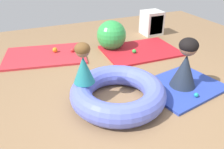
{
  "coord_description": "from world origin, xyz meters",
  "views": [
    {
      "loc": [
        -1.28,
        -2.31,
        1.89
      ],
      "look_at": [
        -0.15,
        0.29,
        0.33
      ],
      "focal_mm": 37.32,
      "sensor_mm": 36.0,
      "label": 1
    }
  ],
  "objects_px": {
    "play_ball_orange": "(55,50)",
    "exercise_ball_large": "(111,35)",
    "inflatable_cushion": "(118,93)",
    "child_in_teal": "(83,64)",
    "storage_cube": "(152,23)",
    "play_ball_green": "(134,51)",
    "adult_seated": "(186,64)",
    "play_ball_teal": "(196,95)",
    "play_ball_red": "(73,50)"
  },
  "relations": [
    {
      "from": "play_ball_red",
      "to": "inflatable_cushion",
      "type": "bearing_deg",
      "value": -85.87
    },
    {
      "from": "play_ball_teal",
      "to": "play_ball_red",
      "type": "xyz_separation_m",
      "value": [
        -1.16,
        2.24,
        0.01
      ]
    },
    {
      "from": "adult_seated",
      "to": "play_ball_orange",
      "type": "relative_size",
      "value": 7.59
    },
    {
      "from": "play_ball_green",
      "to": "exercise_ball_large",
      "type": "relative_size",
      "value": 0.13
    },
    {
      "from": "play_ball_orange",
      "to": "play_ball_green",
      "type": "bearing_deg",
      "value": -25.31
    },
    {
      "from": "child_in_teal",
      "to": "play_ball_orange",
      "type": "distance_m",
      "value": 1.85
    },
    {
      "from": "adult_seated",
      "to": "exercise_ball_large",
      "type": "xyz_separation_m",
      "value": [
        -0.38,
        1.83,
        -0.11
      ]
    },
    {
      "from": "play_ball_green",
      "to": "play_ball_teal",
      "type": "relative_size",
      "value": 1.27
    },
    {
      "from": "child_in_teal",
      "to": "play_ball_green",
      "type": "relative_size",
      "value": 6.84
    },
    {
      "from": "exercise_ball_large",
      "to": "storage_cube",
      "type": "bearing_deg",
      "value": 20.29
    },
    {
      "from": "play_ball_green",
      "to": "play_ball_teal",
      "type": "distance_m",
      "value": 1.7
    },
    {
      "from": "play_ball_red",
      "to": "exercise_ball_large",
      "type": "xyz_separation_m",
      "value": [
        0.81,
        -0.08,
        0.22
      ]
    },
    {
      "from": "inflatable_cushion",
      "to": "play_ball_orange",
      "type": "xyz_separation_m",
      "value": [
        -0.46,
        1.99,
        -0.06
      ]
    },
    {
      "from": "child_in_teal",
      "to": "play_ball_teal",
      "type": "height_order",
      "value": "child_in_teal"
    },
    {
      "from": "adult_seated",
      "to": "child_in_teal",
      "type": "bearing_deg",
      "value": 99.36
    },
    {
      "from": "adult_seated",
      "to": "storage_cube",
      "type": "distance_m",
      "value": 2.48
    },
    {
      "from": "inflatable_cushion",
      "to": "play_ball_red",
      "type": "height_order",
      "value": "inflatable_cushion"
    },
    {
      "from": "inflatable_cushion",
      "to": "storage_cube",
      "type": "relative_size",
      "value": 2.32
    },
    {
      "from": "play_ball_teal",
      "to": "exercise_ball_large",
      "type": "xyz_separation_m",
      "value": [
        -0.35,
        2.16,
        0.23
      ]
    },
    {
      "from": "child_in_teal",
      "to": "play_ball_teal",
      "type": "xyz_separation_m",
      "value": [
        1.43,
        -0.59,
        -0.5
      ]
    },
    {
      "from": "adult_seated",
      "to": "exercise_ball_large",
      "type": "distance_m",
      "value": 1.87
    },
    {
      "from": "play_ball_green",
      "to": "play_ball_red",
      "type": "relative_size",
      "value": 1.04
    },
    {
      "from": "play_ball_red",
      "to": "storage_cube",
      "type": "bearing_deg",
      "value": 10.6
    },
    {
      "from": "play_ball_teal",
      "to": "play_ball_orange",
      "type": "bearing_deg",
      "value": 122.07
    },
    {
      "from": "play_ball_green",
      "to": "play_ball_red",
      "type": "bearing_deg",
      "value": 153.68
    },
    {
      "from": "adult_seated",
      "to": "storage_cube",
      "type": "height_order",
      "value": "adult_seated"
    },
    {
      "from": "play_ball_red",
      "to": "adult_seated",
      "type": "bearing_deg",
      "value": -58.14
    },
    {
      "from": "child_in_teal",
      "to": "play_ball_teal",
      "type": "distance_m",
      "value": 1.63
    },
    {
      "from": "play_ball_green",
      "to": "exercise_ball_large",
      "type": "distance_m",
      "value": 0.59
    },
    {
      "from": "child_in_teal",
      "to": "storage_cube",
      "type": "xyz_separation_m",
      "value": [
        2.35,
        2.04,
        -0.29
      ]
    },
    {
      "from": "child_in_teal",
      "to": "exercise_ball_large",
      "type": "xyz_separation_m",
      "value": [
        1.08,
        1.57,
        -0.27
      ]
    },
    {
      "from": "play_ball_teal",
      "to": "play_ball_orange",
      "type": "xyz_separation_m",
      "value": [
        -1.49,
        2.37,
        0.02
      ]
    },
    {
      "from": "play_ball_orange",
      "to": "storage_cube",
      "type": "relative_size",
      "value": 0.18
    },
    {
      "from": "inflatable_cushion",
      "to": "play_ball_orange",
      "type": "height_order",
      "value": "inflatable_cushion"
    },
    {
      "from": "inflatable_cushion",
      "to": "adult_seated",
      "type": "distance_m",
      "value": 1.09
    },
    {
      "from": "play_ball_green",
      "to": "play_ball_red",
      "type": "xyz_separation_m",
      "value": [
        -1.1,
        0.54,
        -0.0
      ]
    },
    {
      "from": "play_ball_red",
      "to": "storage_cube",
      "type": "relative_size",
      "value": 0.14
    },
    {
      "from": "storage_cube",
      "to": "exercise_ball_large",
      "type": "bearing_deg",
      "value": -159.71
    },
    {
      "from": "exercise_ball_large",
      "to": "storage_cube",
      "type": "xyz_separation_m",
      "value": [
        1.27,
        0.47,
        -0.02
      ]
    },
    {
      "from": "play_ball_green",
      "to": "play_ball_teal",
      "type": "bearing_deg",
      "value": -87.83
    },
    {
      "from": "play_ball_teal",
      "to": "storage_cube",
      "type": "xyz_separation_m",
      "value": [
        0.92,
        2.64,
        0.21
      ]
    },
    {
      "from": "play_ball_orange",
      "to": "storage_cube",
      "type": "bearing_deg",
      "value": 6.22
    },
    {
      "from": "inflatable_cushion",
      "to": "child_in_teal",
      "type": "distance_m",
      "value": 0.62
    },
    {
      "from": "play_ball_green",
      "to": "storage_cube",
      "type": "distance_m",
      "value": 1.38
    },
    {
      "from": "inflatable_cushion",
      "to": "play_ball_teal",
      "type": "bearing_deg",
      "value": -20.39
    },
    {
      "from": "adult_seated",
      "to": "play_ball_red",
      "type": "height_order",
      "value": "adult_seated"
    },
    {
      "from": "play_ball_green",
      "to": "storage_cube",
      "type": "relative_size",
      "value": 0.14
    },
    {
      "from": "play_ball_red",
      "to": "play_ball_orange",
      "type": "distance_m",
      "value": 0.35
    },
    {
      "from": "play_ball_orange",
      "to": "exercise_ball_large",
      "type": "bearing_deg",
      "value": -10.41
    },
    {
      "from": "play_ball_red",
      "to": "exercise_ball_large",
      "type": "distance_m",
      "value": 0.85
    }
  ]
}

